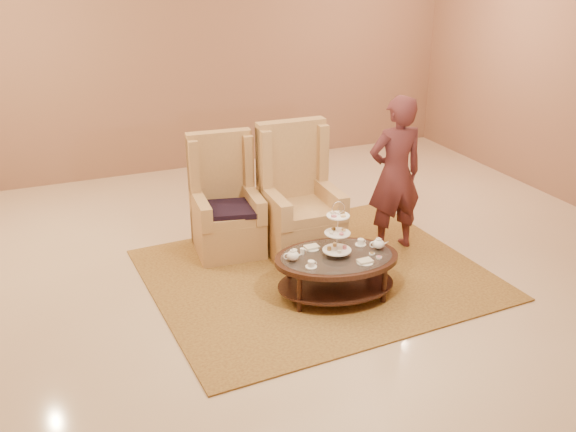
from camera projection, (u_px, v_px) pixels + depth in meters
name	position (u px, v px, depth m)	size (l,w,h in m)	color
ground	(308.00, 288.00, 6.21)	(8.00, 8.00, 0.00)	beige
ceiling	(308.00, 288.00, 6.21)	(8.00, 8.00, 0.02)	white
wall_back	(191.00, 47.00, 8.92)	(8.00, 0.04, 3.50)	#976A52
rug	(316.00, 274.00, 6.46)	(3.35, 2.84, 0.02)	olive
tea_table	(336.00, 263.00, 5.93)	(1.29, 1.00, 0.97)	black
armchair_left	(226.00, 212.00, 6.85)	(0.74, 0.76, 1.27)	tan
armchair_right	(298.00, 209.00, 6.84)	(0.77, 0.79, 1.38)	tan
person	(395.00, 175.00, 6.71)	(0.64, 0.44, 1.69)	#4F2225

